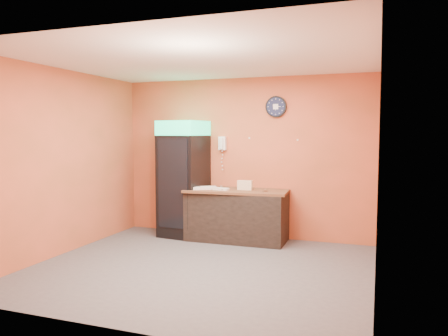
% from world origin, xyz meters
% --- Properties ---
extents(floor, '(4.50, 4.50, 0.00)m').
position_xyz_m(floor, '(0.00, 0.00, 0.00)').
color(floor, '#47474C').
rests_on(floor, ground).
extents(back_wall, '(4.50, 0.02, 2.80)m').
position_xyz_m(back_wall, '(0.00, 2.00, 1.40)').
color(back_wall, '#DC5F3E').
rests_on(back_wall, floor).
extents(left_wall, '(0.02, 4.00, 2.80)m').
position_xyz_m(left_wall, '(-2.25, 0.00, 1.40)').
color(left_wall, '#DC5F3E').
rests_on(left_wall, floor).
extents(right_wall, '(0.02, 4.00, 2.80)m').
position_xyz_m(right_wall, '(2.25, 0.00, 1.40)').
color(right_wall, '#DC5F3E').
rests_on(right_wall, floor).
extents(ceiling, '(4.50, 4.00, 0.02)m').
position_xyz_m(ceiling, '(0.00, 0.00, 2.80)').
color(ceiling, white).
rests_on(ceiling, back_wall).
extents(beverage_cooler, '(0.79, 0.80, 2.05)m').
position_xyz_m(beverage_cooler, '(-1.01, 1.60, 1.00)').
color(beverage_cooler, black).
rests_on(beverage_cooler, floor).
extents(prep_counter, '(1.68, 0.76, 0.84)m').
position_xyz_m(prep_counter, '(-0.01, 1.63, 0.42)').
color(prep_counter, black).
rests_on(prep_counter, floor).
extents(wall_clock, '(0.36, 0.06, 0.36)m').
position_xyz_m(wall_clock, '(0.58, 1.97, 2.28)').
color(wall_clock, black).
rests_on(wall_clock, back_wall).
extents(wall_phone, '(0.13, 0.11, 0.24)m').
position_xyz_m(wall_phone, '(-0.39, 1.95, 1.65)').
color(wall_phone, white).
rests_on(wall_phone, back_wall).
extents(butcher_paper, '(1.78, 0.91, 0.04)m').
position_xyz_m(butcher_paper, '(-0.01, 1.63, 0.86)').
color(butcher_paper, brown).
rests_on(butcher_paper, prep_counter).
extents(sub_roll_stack, '(0.25, 0.09, 0.16)m').
position_xyz_m(sub_roll_stack, '(0.13, 1.63, 0.96)').
color(sub_roll_stack, '#F5E6BE').
rests_on(sub_roll_stack, butcher_paper).
extents(wrapped_sandwich_left, '(0.34, 0.25, 0.04)m').
position_xyz_m(wrapped_sandwich_left, '(-0.57, 1.43, 0.90)').
color(wrapped_sandwich_left, silver).
rests_on(wrapped_sandwich_left, butcher_paper).
extents(wrapped_sandwich_mid, '(0.29, 0.15, 0.04)m').
position_xyz_m(wrapped_sandwich_mid, '(-0.24, 1.46, 0.90)').
color(wrapped_sandwich_mid, silver).
rests_on(wrapped_sandwich_mid, butcher_paper).
extents(wrapped_sandwich_right, '(0.30, 0.23, 0.04)m').
position_xyz_m(wrapped_sandwich_right, '(-0.52, 1.60, 0.90)').
color(wrapped_sandwich_right, silver).
rests_on(wrapped_sandwich_right, butcher_paper).
extents(kitchen_tool, '(0.06, 0.06, 0.06)m').
position_xyz_m(kitchen_tool, '(-0.29, 1.65, 0.90)').
color(kitchen_tool, silver).
rests_on(kitchen_tool, butcher_paper).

